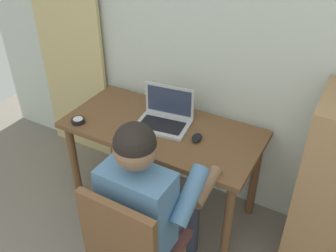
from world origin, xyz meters
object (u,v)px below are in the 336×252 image
object	(u,v)px
desk	(162,139)
person_seated	(151,198)
desk_clock	(78,121)
computer_mouse	(197,138)
laptop	(165,117)
chair	(133,246)

from	to	relation	value
desk	person_seated	world-z (taller)	person_seated
person_seated	desk_clock	size ratio (longest dim) A/B	13.42
computer_mouse	desk_clock	distance (m)	0.80
person_seated	computer_mouse	xyz separation A→B (m)	(0.00, 0.54, 0.05)
laptop	chair	bearing A→B (deg)	-71.73
chair	laptop	xyz separation A→B (m)	(-0.26, 0.80, 0.26)
chair	desk_clock	world-z (taller)	chair
person_seated	desk_clock	bearing A→B (deg)	156.49
chair	laptop	bearing A→B (deg)	108.27
person_seated	laptop	world-z (taller)	person_seated
desk	laptop	size ratio (longest dim) A/B	3.50
laptop	desk_clock	distance (m)	0.58
chair	person_seated	bearing A→B (deg)	89.32
person_seated	laptop	xyz separation A→B (m)	(-0.26, 0.61, 0.08)
computer_mouse	desk_clock	bearing A→B (deg)	-173.16
computer_mouse	laptop	bearing A→B (deg)	157.40
person_seated	laptop	size ratio (longest dim) A/B	3.26
laptop	desk_clock	size ratio (longest dim) A/B	4.12
computer_mouse	person_seated	bearing A→B (deg)	-98.45
desk	laptop	world-z (taller)	laptop
person_seated	laptop	bearing A→B (deg)	113.41
chair	desk_clock	bearing A→B (deg)	145.97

